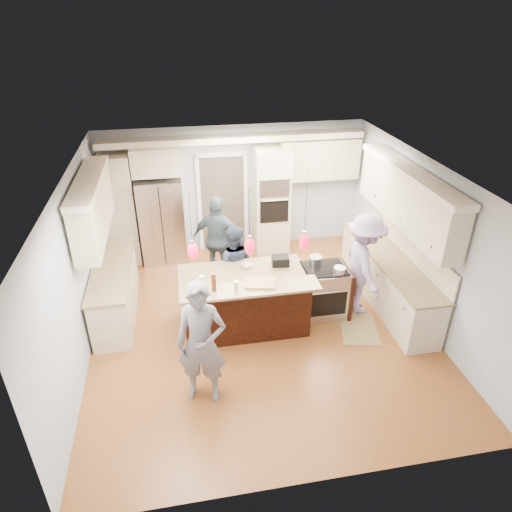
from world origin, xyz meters
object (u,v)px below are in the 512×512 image
(island_range, at_px, (324,291))
(person_far_left, at_px, (234,264))
(refrigerator, at_px, (162,220))
(kitchen_island, at_px, (244,300))
(person_bar_end, at_px, (201,343))

(island_range, relative_size, person_far_left, 0.62)
(island_range, xyz_separation_m, person_far_left, (-1.48, 0.70, 0.28))
(refrigerator, distance_m, island_range, 3.71)
(kitchen_island, xyz_separation_m, person_bar_end, (-0.81, -1.50, 0.43))
(refrigerator, distance_m, person_far_left, 2.18)
(kitchen_island, height_order, island_range, kitchen_island)
(person_bar_end, bearing_deg, island_range, 49.61)
(person_bar_end, height_order, person_far_left, person_bar_end)
(person_far_left, bearing_deg, kitchen_island, 108.16)
(person_far_left, bearing_deg, refrigerator, -42.20)
(refrigerator, relative_size, person_far_left, 1.22)
(kitchen_island, height_order, person_far_left, person_far_left)
(island_range, bearing_deg, refrigerator, 137.41)
(refrigerator, bearing_deg, kitchen_island, -63.09)
(refrigerator, distance_m, person_bar_end, 4.10)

